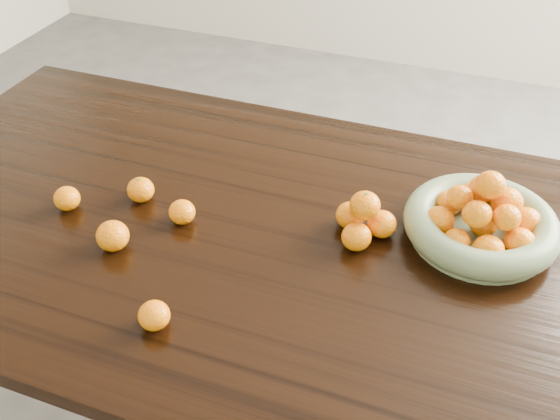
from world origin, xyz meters
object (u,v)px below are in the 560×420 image
(dining_table, at_px, (293,267))
(loose_orange_0, at_px, (141,190))
(fruit_bowl, at_px, (482,222))
(orange_pyramid, at_px, (363,220))

(dining_table, xyz_separation_m, loose_orange_0, (-0.36, 0.00, 0.12))
(fruit_bowl, xyz_separation_m, loose_orange_0, (-0.73, -0.13, -0.01))
(fruit_bowl, distance_m, loose_orange_0, 0.74)
(dining_table, height_order, fruit_bowl, fruit_bowl)
(dining_table, bearing_deg, orange_pyramid, 21.24)
(orange_pyramid, height_order, loose_orange_0, orange_pyramid)
(orange_pyramid, distance_m, loose_orange_0, 0.50)
(dining_table, height_order, loose_orange_0, loose_orange_0)
(dining_table, xyz_separation_m, orange_pyramid, (0.13, 0.05, 0.13))
(dining_table, relative_size, orange_pyramid, 15.22)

